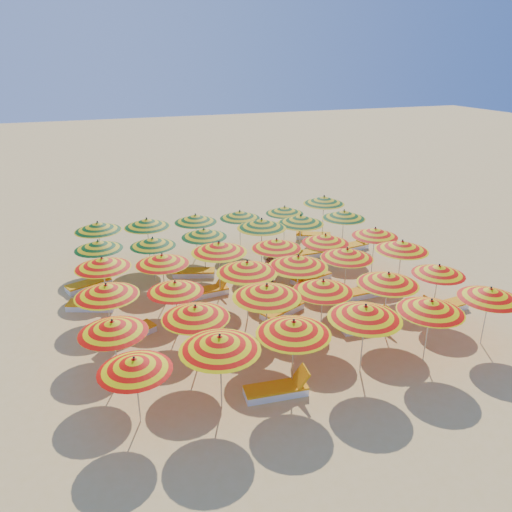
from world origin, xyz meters
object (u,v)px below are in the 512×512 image
umbrella_9 (323,286)px  lounger_6 (93,305)px  umbrella_2 (294,327)px  umbrella_7 (196,312)px  umbrella_25 (153,242)px  umbrella_32 (196,218)px  lounger_2 (445,307)px  lounger_9 (90,284)px  lounger_1 (366,325)px  lounger_13 (312,235)px  umbrella_21 (277,244)px  umbrella_27 (262,224)px  umbrella_17 (402,246)px  umbrella_35 (324,200)px  umbrella_13 (175,287)px  umbrella_11 (439,270)px  lounger_10 (193,272)px  umbrella_12 (106,290)px  umbrella_18 (102,263)px  umbrella_24 (98,245)px  beachgoer_b (271,268)px  umbrella_22 (325,239)px  umbrella_26 (204,233)px  umbrella_28 (301,219)px  umbrella_1 (220,343)px  umbrella_29 (344,214)px  umbrella_14 (247,267)px  umbrella_30 (98,226)px  lounger_4 (283,309)px  umbrella_5 (490,293)px  lounger_12 (352,246)px  lounger_0 (278,390)px  umbrella_20 (219,247)px  umbrella_6 (113,327)px  umbrella_33 (240,215)px  umbrella_3 (365,312)px  lounger_8 (310,278)px  lounger_11 (308,253)px  umbrella_23 (375,232)px  umbrella_31 (147,223)px  umbrella_19 (162,259)px  umbrella_34 (285,210)px  umbrella_0 (135,365)px  umbrella_16 (347,253)px  lounger_3 (128,334)px

umbrella_9 → lounger_6: size_ratio=1.25×
umbrella_2 → umbrella_7: umbrella_2 is taller
umbrella_25 → umbrella_32: bearing=43.2°
lounger_2 → lounger_9: bearing=-34.3°
lounger_1 → lounger_13: size_ratio=0.97×
umbrella_21 → umbrella_27: umbrella_27 is taller
umbrella_17 → umbrella_35: bearing=88.8°
umbrella_27 → umbrella_13: bearing=-136.8°
umbrella_11 → umbrella_25: (-8.74, 6.14, 0.00)m
lounger_2 → lounger_10: (-7.71, 6.11, 0.00)m
umbrella_12 → umbrella_18: (0.06, 2.36, -0.03)m
umbrella_24 → beachgoer_b: (6.31, -2.18, -1.02)m
umbrella_22 → umbrella_26: 4.93m
lounger_6 → lounger_9: (-0.00, 1.87, 0.00)m
umbrella_18 → umbrella_28: (8.43, 1.84, 0.08)m
umbrella_1 → umbrella_9: bearing=29.4°
umbrella_11 → lounger_9: size_ratio=1.21×
umbrella_29 → umbrella_14: bearing=-144.5°
umbrella_30 → lounger_4: (5.67, -6.57, -1.68)m
umbrella_5 → umbrella_17: umbrella_17 is taller
umbrella_9 → lounger_9: umbrella_9 is taller
lounger_12 → umbrella_13: bearing=-161.6°
lounger_0 → umbrella_20: bearing=93.1°
beachgoer_b → lounger_0: bearing=-95.3°
umbrella_14 → umbrella_17: 6.19m
lounger_0 → umbrella_6: bearing=157.7°
umbrella_33 → lounger_0: (-2.50, -10.57, -1.56)m
umbrella_1 → lounger_10: 8.63m
umbrella_11 → umbrella_18: 11.60m
umbrella_3 → lounger_8: bearing=77.3°
lounger_8 → lounger_11: 2.65m
umbrella_12 → umbrella_33: bearing=44.5°
umbrella_24 → lounger_2: (11.27, -6.44, -1.56)m
umbrella_23 → umbrella_31: umbrella_31 is taller
umbrella_25 → umbrella_26: umbrella_26 is taller
umbrella_12 → umbrella_22: (8.54, 1.99, -0.09)m
umbrella_12 → umbrella_19: size_ratio=0.89×
umbrella_13 → umbrella_32: (2.26, 6.47, 0.08)m
umbrella_25 → umbrella_28: bearing=0.1°
lounger_11 → umbrella_6: bearing=35.3°
lounger_8 → umbrella_22: bearing=166.7°
umbrella_34 → lounger_10: (-5.07, -2.24, -1.52)m
umbrella_32 → lounger_10: size_ratio=1.32×
umbrella_0 → beachgoer_b: bearing=46.4°
umbrella_23 → umbrella_26: bearing=159.8°
umbrella_16 → umbrella_34: umbrella_16 is taller
umbrella_21 → lounger_2: (4.87, -3.97, -1.65)m
umbrella_0 → lounger_3: size_ratio=1.24×
lounger_6 → umbrella_19: bearing=9.5°
umbrella_25 → umbrella_27: size_ratio=0.72×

